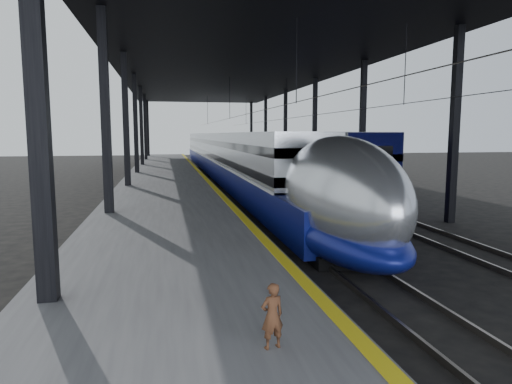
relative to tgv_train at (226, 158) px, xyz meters
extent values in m
plane|color=black|center=(-2.00, -27.48, -1.98)|extent=(160.00, 160.00, 0.00)
cube|color=#4C4C4F|center=(-5.50, -7.48, -1.48)|extent=(6.00, 80.00, 1.00)
cube|color=gold|center=(-2.70, -7.48, -0.98)|extent=(0.30, 80.00, 0.01)
cube|color=slate|center=(-0.72, -7.48, -1.90)|extent=(0.08, 80.00, 0.16)
cube|color=slate|center=(0.72, -7.48, -1.90)|extent=(0.08, 80.00, 0.16)
cube|color=slate|center=(4.28, -7.48, -1.90)|extent=(0.08, 80.00, 0.16)
cube|color=slate|center=(5.72, -7.48, -1.90)|extent=(0.08, 80.00, 0.16)
cube|color=black|center=(-7.80, -32.48, 2.52)|extent=(0.35, 0.35, 9.00)
cube|color=black|center=(-7.80, -22.48, 2.52)|extent=(0.35, 0.35, 9.00)
cube|color=black|center=(7.60, -22.48, 2.52)|extent=(0.35, 0.35, 9.00)
cube|color=black|center=(-7.80, -12.48, 2.52)|extent=(0.35, 0.35, 9.00)
cube|color=black|center=(7.60, -12.48, 2.52)|extent=(0.35, 0.35, 9.00)
cube|color=black|center=(-7.80, -2.48, 2.52)|extent=(0.35, 0.35, 9.00)
cube|color=black|center=(7.60, -2.48, 2.52)|extent=(0.35, 0.35, 9.00)
cube|color=black|center=(-7.80, 7.52, 2.52)|extent=(0.35, 0.35, 9.00)
cube|color=black|center=(7.60, 7.52, 2.52)|extent=(0.35, 0.35, 9.00)
cube|color=black|center=(-7.80, 17.52, 2.52)|extent=(0.35, 0.35, 9.00)
cube|color=black|center=(7.60, 17.52, 2.52)|extent=(0.35, 0.35, 9.00)
cube|color=black|center=(-7.80, 27.52, 2.52)|extent=(0.35, 0.35, 9.00)
cube|color=black|center=(7.60, 27.52, 2.52)|extent=(0.35, 0.35, 9.00)
cube|color=black|center=(-0.10, -7.48, 7.27)|extent=(18.00, 75.00, 0.45)
cylinder|color=slate|center=(0.00, -7.48, 3.52)|extent=(0.03, 74.00, 0.03)
cylinder|color=slate|center=(5.00, -7.48, 3.52)|extent=(0.03, 74.00, 0.03)
cube|color=silver|center=(0.00, 4.02, 0.29)|extent=(2.86, 57.00, 3.95)
cube|color=navy|center=(0.00, 2.52, -0.95)|extent=(2.94, 62.00, 1.53)
cube|color=silver|center=(0.00, 4.02, -0.16)|extent=(2.96, 57.00, 0.10)
cube|color=black|center=(0.00, 4.02, 1.42)|extent=(2.90, 57.00, 0.41)
cube|color=black|center=(0.00, 4.02, 0.29)|extent=(2.90, 57.00, 0.41)
ellipsoid|color=silver|center=(0.00, -27.48, 0.14)|extent=(2.86, 8.40, 3.95)
ellipsoid|color=navy|center=(0.00, -27.48, -1.00)|extent=(2.94, 8.40, 1.68)
ellipsoid|color=black|center=(0.00, -30.08, 0.93)|extent=(1.48, 2.20, 0.89)
cube|color=black|center=(0.00, -27.48, -1.78)|extent=(2.17, 2.60, 0.40)
cube|color=black|center=(0.00, -5.48, -1.78)|extent=(2.17, 2.60, 0.40)
cube|color=navy|center=(5.00, -10.88, 0.18)|extent=(3.03, 18.00, 4.12)
cube|color=gray|center=(5.00, -19.28, 0.18)|extent=(3.09, 1.20, 4.17)
cube|color=black|center=(5.00, -19.90, 1.10)|extent=(1.84, 0.06, 0.92)
cube|color=#AC130D|center=(5.00, -19.90, -0.30)|extent=(1.30, 0.06, 0.60)
cube|color=gray|center=(5.00, 8.12, 0.18)|extent=(3.03, 18.00, 4.12)
cube|color=gray|center=(5.00, 27.12, 0.18)|extent=(3.03, 18.00, 4.12)
cube|color=black|center=(5.00, -16.88, -1.80)|extent=(2.38, 2.40, 0.36)
cube|color=black|center=(5.00, 5.12, -1.80)|extent=(2.38, 2.40, 0.36)
imported|color=#4D2C19|center=(-4.08, -35.25, -0.49)|extent=(0.41, 0.32, 0.99)
camera|label=1|loc=(-5.58, -41.47, 2.15)|focal=32.00mm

